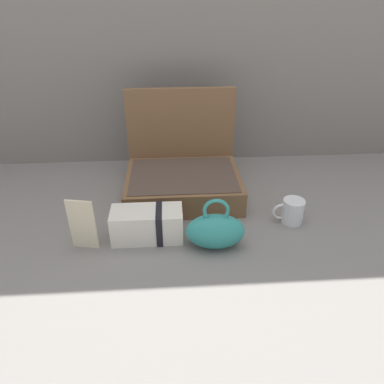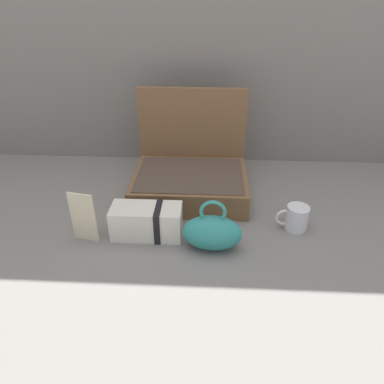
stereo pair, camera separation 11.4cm
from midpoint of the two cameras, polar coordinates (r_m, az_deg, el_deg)
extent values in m
plane|color=slate|center=(1.24, -1.79, -5.70)|extent=(6.00, 6.00, 0.00)
cube|color=brown|center=(1.38, -3.77, 0.88)|extent=(0.43, 0.32, 0.10)
cube|color=#4C3D33|center=(1.36, -3.84, 2.69)|extent=(0.40, 0.29, 0.00)
cube|color=brown|center=(1.48, -4.01, 9.07)|extent=(0.43, 0.02, 0.38)
ellipsoid|color=teal|center=(1.12, 0.84, -6.43)|extent=(0.19, 0.10, 0.12)
torus|color=teal|center=(1.07, 0.88, -3.09)|extent=(0.08, 0.02, 0.08)
cube|color=silver|center=(1.18, -9.96, -5.23)|extent=(0.23, 0.10, 0.11)
cube|color=black|center=(1.17, -8.00, -5.18)|extent=(0.02, 0.11, 0.11)
cylinder|color=silver|center=(1.27, 13.41, -3.08)|extent=(0.07, 0.07, 0.09)
torus|color=silver|center=(1.26, 11.58, -3.17)|extent=(0.06, 0.01, 0.06)
cube|color=beige|center=(1.17, -19.86, -5.05)|extent=(0.08, 0.02, 0.18)
camera|label=1|loc=(0.06, -92.86, -1.70)|focal=33.30mm
camera|label=2|loc=(0.06, 87.14, 1.70)|focal=33.30mm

